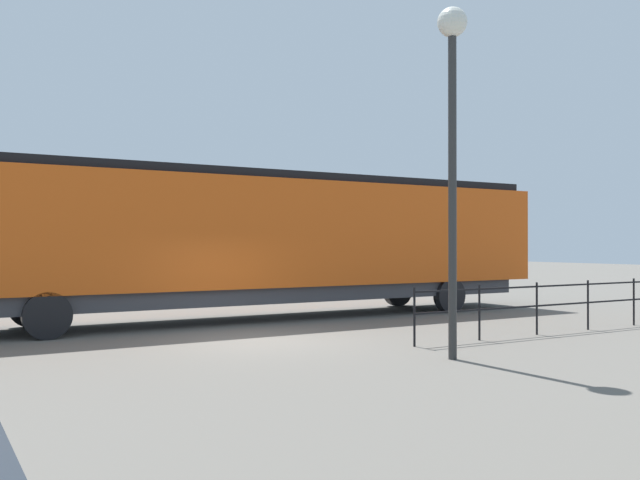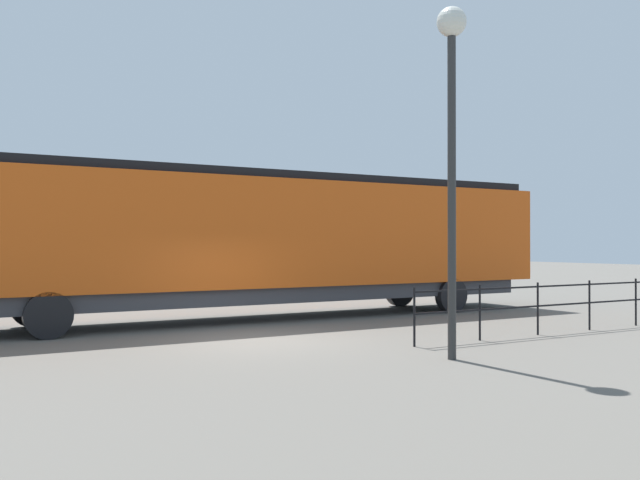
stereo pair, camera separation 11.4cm
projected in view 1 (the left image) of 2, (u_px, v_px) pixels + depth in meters
ground_plane at (259, 341)px, 15.42m from camera, size 120.00×120.00×0.00m
locomotive at (276, 238)px, 20.23m from camera, size 3.05×18.96×4.26m
lamp_post at (452, 102)px, 13.00m from camera, size 0.57×0.57×6.73m
platform_fence at (588, 298)px, 17.45m from camera, size 0.05×11.32×1.27m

